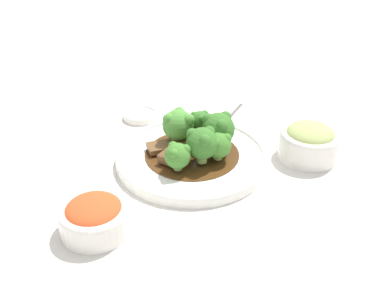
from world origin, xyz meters
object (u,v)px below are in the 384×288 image
at_px(main_plate, 192,156).
at_px(side_bowl_appetizer, 309,141).
at_px(beef_strip_1, 201,140).
at_px(broccoli_floret_0, 202,143).
at_px(broccoli_floret_3, 200,121).
at_px(sauce_dish, 140,115).
at_px(broccoli_floret_4, 217,128).
at_px(side_bowl_kimchi, 94,216).
at_px(broccoli_floret_2, 218,144).
at_px(broccoli_floret_6, 218,128).
at_px(serving_spoon, 211,127).
at_px(broccoli_floret_1, 178,124).
at_px(beef_strip_0, 178,152).
at_px(beef_strip_2, 161,147).
at_px(broccoli_floret_5, 178,155).

xyz_separation_m(main_plate, side_bowl_appetizer, (0.03, 0.19, 0.02)).
distance_m(beef_strip_1, broccoli_floret_0, 0.06).
relative_size(broccoli_floret_3, sauce_dish, 0.69).
height_order(broccoli_floret_4, side_bowl_kimchi, broccoli_floret_4).
bearing_deg(sauce_dish, broccoli_floret_3, 34.40).
relative_size(broccoli_floret_2, broccoli_floret_6, 0.72).
distance_m(broccoli_floret_4, side_bowl_kimchi, 0.27).
relative_size(broccoli_floret_6, serving_spoon, 0.34).
bearing_deg(broccoli_floret_1, broccoli_floret_2, 38.63).
height_order(beef_strip_0, broccoli_floret_2, broccoli_floret_2).
height_order(beef_strip_0, side_bowl_appetizer, side_bowl_appetizer).
xyz_separation_m(main_plate, beef_strip_2, (-0.02, -0.05, 0.01)).
bearing_deg(beef_strip_1, sauce_dish, -151.93).
distance_m(main_plate, side_bowl_kimchi, 0.21).
distance_m(main_plate, broccoli_floret_3, 0.07).
relative_size(broccoli_floret_5, broccoli_floret_6, 0.69).
xyz_separation_m(beef_strip_0, broccoli_floret_4, (-0.03, 0.08, 0.02)).
relative_size(beef_strip_1, broccoli_floret_2, 1.27).
xyz_separation_m(beef_strip_0, broccoli_floret_3, (-0.06, 0.05, 0.02)).
xyz_separation_m(broccoli_floret_1, side_bowl_kimchi, (0.17, -0.15, -0.03)).
xyz_separation_m(beef_strip_1, broccoli_floret_1, (-0.01, -0.04, 0.03)).
xyz_separation_m(beef_strip_2, serving_spoon, (-0.04, 0.10, 0.00)).
distance_m(broccoli_floret_4, broccoli_floret_5, 0.11).
height_order(beef_strip_0, broccoli_floret_4, broccoli_floret_4).
relative_size(side_bowl_kimchi, sauce_dish, 1.41).
bearing_deg(beef_strip_0, side_bowl_kimchi, -48.25).
distance_m(broccoli_floret_2, broccoli_floret_4, 0.06).
bearing_deg(broccoli_floret_0, broccoli_floret_5, -75.56).
bearing_deg(broccoli_floret_5, main_plate, 141.98).
bearing_deg(sauce_dish, beef_strip_2, 4.52).
relative_size(main_plate, side_bowl_kimchi, 2.67).
xyz_separation_m(beef_strip_1, broccoli_floret_5, (0.07, -0.06, 0.02)).
bearing_deg(beef_strip_2, broccoli_floret_3, 110.80).
distance_m(beef_strip_0, broccoli_floret_3, 0.08).
relative_size(main_plate, serving_spoon, 1.33).
height_order(broccoli_floret_5, serving_spoon, broccoli_floret_5).
height_order(beef_strip_2, broccoli_floret_0, broccoli_floret_0).
height_order(main_plate, broccoli_floret_4, broccoli_floret_4).
bearing_deg(side_bowl_kimchi, beef_strip_0, 131.75).
bearing_deg(broccoli_floret_5, serving_spoon, 140.67).
bearing_deg(broccoli_floret_1, main_plate, 24.50).
xyz_separation_m(main_plate, broccoli_floret_0, (0.03, 0.01, 0.04)).
bearing_deg(broccoli_floret_6, serving_spoon, 173.22).
bearing_deg(broccoli_floret_1, beef_strip_0, -14.36).
xyz_separation_m(serving_spoon, side_bowl_kimchi, (0.19, -0.22, -0.00)).
height_order(broccoli_floret_3, sauce_dish, broccoli_floret_3).
bearing_deg(broccoli_floret_0, broccoli_floret_3, 166.71).
height_order(main_plate, sauce_dish, main_plate).
bearing_deg(broccoli_floret_4, broccoli_floret_5, -49.96).
height_order(beef_strip_0, beef_strip_1, beef_strip_0).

